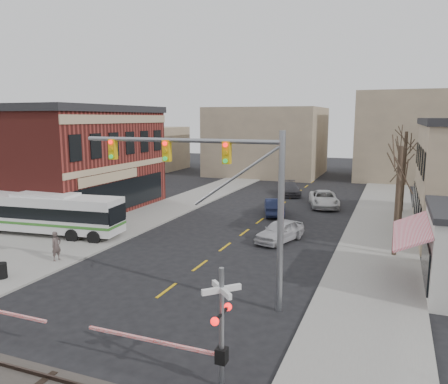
# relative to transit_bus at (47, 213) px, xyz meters

# --- Properties ---
(ground) EXTENTS (160.00, 160.00, 0.00)m
(ground) POSITION_rel_transit_bus_xyz_m (13.19, -8.01, -1.68)
(ground) COLOR black
(ground) RESTS_ON ground
(sidewalk_west) EXTENTS (5.00, 60.00, 0.12)m
(sidewalk_west) POSITION_rel_transit_bus_xyz_m (3.69, 11.99, -1.62)
(sidewalk_west) COLOR gray
(sidewalk_west) RESTS_ON ground
(sidewalk_east) EXTENTS (5.00, 60.00, 0.12)m
(sidewalk_east) POSITION_rel_transit_bus_xyz_m (22.69, 11.99, -1.62)
(sidewalk_east) COLOR gray
(sidewalk_east) RESTS_ON ground
(tree_east_a) EXTENTS (0.28, 0.28, 6.75)m
(tree_east_a) POSITION_rel_transit_bus_xyz_m (23.69, 3.99, 1.82)
(tree_east_a) COLOR #382B21
(tree_east_a) RESTS_ON sidewalk_east
(tree_east_b) EXTENTS (0.28, 0.28, 6.30)m
(tree_east_b) POSITION_rel_transit_bus_xyz_m (23.99, 9.99, 1.59)
(tree_east_b) COLOR #382B21
(tree_east_b) RESTS_ON sidewalk_east
(tree_east_c) EXTENTS (0.28, 0.28, 7.20)m
(tree_east_c) POSITION_rel_transit_bus_xyz_m (24.19, 17.99, 2.04)
(tree_east_c) COLOR #382B21
(tree_east_c) RESTS_ON sidewalk_east
(transit_bus) EXTENTS (11.65, 3.75, 2.95)m
(transit_bus) POSITION_rel_transit_bus_xyz_m (0.00, 0.00, 0.00)
(transit_bus) COLOR silver
(transit_bus) RESTS_ON ground
(traffic_signal_mast) EXTENTS (10.02, 0.30, 8.00)m
(traffic_signal_mast) POSITION_rel_transit_bus_xyz_m (16.23, -6.20, 4.07)
(traffic_signal_mast) COLOR gray
(traffic_signal_mast) RESTS_ON ground
(rr_crossing_east) EXTENTS (5.60, 1.36, 4.00)m
(rr_crossing_east) POSITION_rel_transit_bus_xyz_m (18.27, -12.34, 0.29)
(rr_crossing_east) COLOR gray
(rr_crossing_east) RESTS_ON ground
(trash_bin) EXTENTS (0.60, 0.60, 0.82)m
(trash_bin) POSITION_rel_transit_bus_xyz_m (4.36, -7.98, -1.15)
(trash_bin) COLOR black
(trash_bin) RESTS_ON sidewalk_west
(car_a) EXTENTS (3.03, 4.74, 1.50)m
(car_a) POSITION_rel_transit_bus_xyz_m (16.26, 4.64, -0.93)
(car_a) COLOR #BDBCC1
(car_a) RESTS_ON ground
(car_b) EXTENTS (2.94, 4.85, 1.51)m
(car_b) POSITION_rel_transit_bus_xyz_m (13.67, 12.71, -0.92)
(car_b) COLOR #171E3B
(car_b) RESTS_ON ground
(car_c) EXTENTS (3.86, 6.02, 1.54)m
(car_c) POSITION_rel_transit_bus_xyz_m (17.22, 17.91, -0.90)
(car_c) COLOR silver
(car_c) RESTS_ON ground
(car_d) EXTENTS (3.58, 5.32, 1.43)m
(car_d) POSITION_rel_transit_bus_xyz_m (12.68, 23.11, -0.96)
(car_d) COLOR #3B3A3E
(car_d) RESTS_ON ground
(pedestrian_near) EXTENTS (0.52, 0.70, 1.76)m
(pedestrian_near) POSITION_rel_transit_bus_xyz_m (5.00, -4.58, -0.67)
(pedestrian_near) COLOR #534542
(pedestrian_near) RESTS_ON sidewalk_west
(pedestrian_far) EXTENTS (0.89, 0.79, 1.50)m
(pedestrian_far) POSITION_rel_transit_bus_xyz_m (1.69, -0.10, -0.80)
(pedestrian_far) COLOR #303C55
(pedestrian_far) RESTS_ON sidewalk_west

